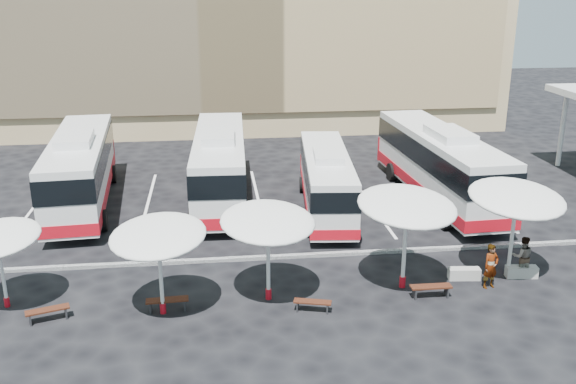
{
  "coord_description": "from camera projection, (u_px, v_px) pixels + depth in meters",
  "views": [
    {
      "loc": [
        -2.38,
        -24.96,
        11.5
      ],
      "look_at": [
        1.0,
        3.0,
        2.2
      ],
      "focal_mm": 40.0,
      "sensor_mm": 36.0,
      "label": 1
    }
  ],
  "objects": [
    {
      "name": "wood_bench_0",
      "position": [
        48.0,
        312.0,
        22.7
      ],
      "size": [
        1.55,
        0.84,
        0.46
      ],
      "rotation": [
        0.0,
        0.0,
        0.31
      ],
      "color": "black",
      "rests_on": "ground"
    },
    {
      "name": "passenger_0",
      "position": [
        491.0,
        266.0,
        25.01
      ],
      "size": [
        0.76,
        0.61,
        1.82
      ],
      "primitive_type": "imported",
      "rotation": [
        0.0,
        0.0,
        0.29
      ],
      "color": "black",
      "rests_on": "ground"
    },
    {
      "name": "ground",
      "position": [
        273.0,
        263.0,
        27.41
      ],
      "size": [
        120.0,
        120.0,
        0.0
      ],
      "primitive_type": "plane",
      "color": "black",
      "rests_on": "ground"
    },
    {
      "name": "conc_bench_0",
      "position": [
        464.0,
        274.0,
        25.91
      ],
      "size": [
        1.29,
        0.55,
        0.47
      ],
      "primitive_type": "cube",
      "rotation": [
        0.0,
        0.0,
        -0.1
      ],
      "color": "gray",
      "rests_on": "ground"
    },
    {
      "name": "sunshade_3",
      "position": [
        407.0,
        206.0,
        24.26
      ],
      "size": [
        4.86,
        4.89,
        3.97
      ],
      "rotation": [
        0.0,
        0.0,
        0.34
      ],
      "color": "silver",
      "rests_on": "ground"
    },
    {
      "name": "wood_bench_3",
      "position": [
        431.0,
        288.0,
        24.37
      ],
      "size": [
        1.58,
        0.44,
        0.48
      ],
      "rotation": [
        0.0,
        0.0,
        -0.01
      ],
      "color": "black",
      "rests_on": "ground"
    },
    {
      "name": "sunshade_2",
      "position": [
        268.0,
        222.0,
        23.39
      ],
      "size": [
        4.33,
        4.37,
        3.67
      ],
      "rotation": [
        0.0,
        0.0,
        0.28
      ],
      "color": "silver",
      "rests_on": "ground"
    },
    {
      "name": "sunshade_4",
      "position": [
        517.0,
        198.0,
        25.23
      ],
      "size": [
        4.39,
        4.43,
        3.94
      ],
      "rotation": [
        0.0,
        0.0,
        0.18
      ],
      "color": "silver",
      "rests_on": "ground"
    },
    {
      "name": "conc_bench_1",
      "position": [
        521.0,
        272.0,
        26.08
      ],
      "size": [
        1.3,
        0.55,
        0.47
      ],
      "primitive_type": "cube",
      "rotation": [
        0.0,
        0.0,
        -0.11
      ],
      "color": "gray",
      "rests_on": "ground"
    },
    {
      "name": "wood_bench_2",
      "position": [
        313.0,
        303.0,
        23.34
      ],
      "size": [
        1.42,
        0.71,
        0.42
      ],
      "rotation": [
        0.0,
        0.0,
        -0.27
      ],
      "color": "black",
      "rests_on": "ground"
    },
    {
      "name": "bus_3",
      "position": [
        439.0,
        162.0,
        34.82
      ],
      "size": [
        3.53,
        13.21,
        4.16
      ],
      "rotation": [
        0.0,
        0.0,
        0.05
      ],
      "color": "silver",
      "rests_on": "ground"
    },
    {
      "name": "bus_1",
      "position": [
        220.0,
        163.0,
        34.9
      ],
      "size": [
        3.29,
        12.71,
        4.01
      ],
      "rotation": [
        0.0,
        0.0,
        -0.04
      ],
      "color": "silver",
      "rests_on": "ground"
    },
    {
      "name": "sunshade_1",
      "position": [
        158.0,
        236.0,
        22.38
      ],
      "size": [
        4.36,
        4.38,
        3.56
      ],
      "rotation": [
        0.0,
        0.0,
        -0.35
      ],
      "color": "silver",
      "rests_on": "ground"
    },
    {
      "name": "bus_0",
      "position": [
        80.0,
        167.0,
        34.05
      ],
      "size": [
        3.72,
        12.99,
        4.07
      ],
      "rotation": [
        0.0,
        0.0,
        0.08
      ],
      "color": "silver",
      "rests_on": "ground"
    },
    {
      "name": "bus_2",
      "position": [
        326.0,
        179.0,
        33.22
      ],
      "size": [
        3.31,
        10.87,
        3.4
      ],
      "rotation": [
        0.0,
        0.0,
        -0.1
      ],
      "color": "silver",
      "rests_on": "ground"
    },
    {
      "name": "bay_lines",
      "position": [
        259.0,
        202.0,
        34.95
      ],
      "size": [
        24.15,
        12.0,
        0.01
      ],
      "color": "white",
      "rests_on": "ground"
    },
    {
      "name": "curb_divider",
      "position": [
        272.0,
        257.0,
        27.85
      ],
      "size": [
        34.0,
        0.25,
        0.15
      ],
      "primitive_type": "cube",
      "color": "black",
      "rests_on": "ground"
    },
    {
      "name": "wood_bench_1",
      "position": [
        167.0,
        302.0,
        23.38
      ],
      "size": [
        1.56,
        0.48,
        0.47
      ],
      "rotation": [
        0.0,
        0.0,
        0.05
      ],
      "color": "black",
      "rests_on": "ground"
    },
    {
      "name": "passenger_1",
      "position": [
        523.0,
        257.0,
        25.98
      ],
      "size": [
        0.97,
        0.83,
        1.73
      ],
      "primitive_type": "imported",
      "rotation": [
        0.0,
        0.0,
        2.91
      ],
      "color": "black",
      "rests_on": "ground"
    }
  ]
}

